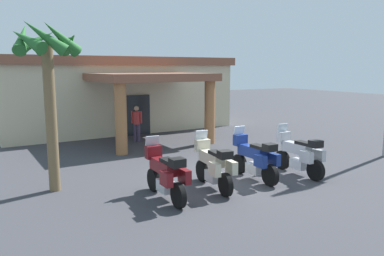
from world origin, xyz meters
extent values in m
plane|color=#38383D|center=(0.00, 0.00, 0.00)|extent=(80.00, 80.00, 0.00)
cube|color=beige|center=(-0.14, 12.10, 1.83)|extent=(12.88, 7.03, 3.65)
cube|color=#1E2328|center=(0.00, 8.80, 1.05)|extent=(1.80, 0.18, 2.10)
cube|color=brown|center=(0.09, 6.71, 3.09)|extent=(5.33, 4.53, 0.35)
cylinder|color=#9E663D|center=(-2.00, 4.86, 1.46)|extent=(0.49, 0.49, 2.91)
cylinder|color=#9E663D|center=(2.34, 5.05, 1.46)|extent=(0.49, 0.49, 2.91)
cube|color=brown|center=(-0.14, 12.10, 3.87)|extent=(13.29, 7.45, 0.44)
cylinder|color=black|center=(-2.71, -0.10, 0.33)|extent=(0.15, 0.66, 0.66)
cylinder|color=black|center=(-2.70, -1.65, 0.33)|extent=(0.15, 0.66, 0.66)
cube|color=silver|center=(-2.71, -0.90, 0.37)|extent=(0.32, 0.56, 0.32)
cube|color=maroon|center=(-2.71, -0.75, 0.88)|extent=(0.31, 1.15, 0.34)
cube|color=black|center=(-2.70, -1.10, 1.10)|extent=(0.28, 0.60, 0.10)
cube|color=maroon|center=(-2.71, -0.12, 1.15)|extent=(0.44, 0.24, 0.36)
cube|color=#B2BCC6|center=(-2.71, -0.04, 1.43)|extent=(0.40, 0.12, 0.36)
cube|color=maroon|center=(-2.96, -1.50, 0.76)|extent=(0.18, 0.44, 0.36)
cube|color=maroon|center=(-2.44, -1.50, 0.76)|extent=(0.18, 0.44, 0.36)
cube|color=black|center=(-2.70, -1.60, 1.17)|extent=(0.36, 0.32, 0.22)
cylinder|color=black|center=(-1.01, 0.05, 0.33)|extent=(0.21, 0.67, 0.66)
cylinder|color=black|center=(-1.17, -1.49, 0.33)|extent=(0.21, 0.67, 0.66)
cube|color=silver|center=(-1.09, -0.75, 0.37)|extent=(0.37, 0.59, 0.32)
cube|color=beige|center=(-1.08, -0.60, 0.88)|extent=(0.41, 1.17, 0.34)
cube|color=black|center=(-1.11, -0.94, 1.10)|extent=(0.34, 0.63, 0.10)
cube|color=beige|center=(-1.01, 0.03, 1.15)|extent=(0.46, 0.28, 0.36)
cube|color=#B2BCC6|center=(-1.00, 0.11, 1.43)|extent=(0.41, 0.16, 0.36)
cube|color=beige|center=(-1.41, -1.32, 0.76)|extent=(0.22, 0.46, 0.36)
cube|color=beige|center=(-0.89, -1.37, 0.76)|extent=(0.22, 0.46, 0.36)
cube|color=black|center=(-1.16, -1.44, 1.17)|extent=(0.39, 0.35, 0.22)
cylinder|color=black|center=(0.53, 0.18, 0.33)|extent=(0.14, 0.66, 0.66)
cylinder|color=black|center=(0.52, -1.37, 0.33)|extent=(0.14, 0.66, 0.66)
cube|color=silver|center=(0.53, -0.62, 0.37)|extent=(0.32, 0.56, 0.32)
cube|color=navy|center=(0.53, -0.47, 0.88)|extent=(0.30, 1.15, 0.34)
cube|color=black|center=(0.52, -0.82, 1.10)|extent=(0.28, 0.60, 0.10)
cube|color=navy|center=(0.53, 0.16, 1.15)|extent=(0.44, 0.24, 0.36)
cube|color=#B2BCC6|center=(0.53, 0.24, 1.43)|extent=(0.40, 0.12, 0.36)
cube|color=navy|center=(0.26, -1.22, 0.76)|extent=(0.18, 0.44, 0.36)
cube|color=navy|center=(0.78, -1.22, 0.76)|extent=(0.18, 0.44, 0.36)
cube|color=black|center=(0.52, -1.32, 1.17)|extent=(0.36, 0.32, 0.22)
cylinder|color=black|center=(2.16, -0.10, 0.33)|extent=(0.15, 0.66, 0.66)
cylinder|color=black|center=(2.13, -1.64, 0.33)|extent=(0.15, 0.66, 0.66)
cube|color=silver|center=(2.14, -0.90, 0.37)|extent=(0.33, 0.57, 0.32)
cube|color=#B2B2B7|center=(2.14, -0.75, 0.88)|extent=(0.32, 1.16, 0.34)
cube|color=black|center=(2.14, -1.10, 1.10)|extent=(0.29, 0.61, 0.10)
cube|color=#B2B2B7|center=(2.16, -0.12, 1.15)|extent=(0.44, 0.25, 0.36)
cube|color=#B2BCC6|center=(2.16, -0.04, 1.43)|extent=(0.40, 0.13, 0.36)
cube|color=#B2B2B7|center=(1.87, -1.49, 0.76)|extent=(0.19, 0.44, 0.36)
cube|color=#B2B2B7|center=(2.39, -1.50, 0.76)|extent=(0.19, 0.44, 0.36)
cube|color=black|center=(2.13, -1.59, 1.17)|extent=(0.37, 0.33, 0.22)
cylinder|color=#3F334C|center=(-0.58, 7.09, 0.43)|extent=(0.14, 0.14, 0.85)
cylinder|color=#3F334C|center=(-0.44, 6.97, 0.43)|extent=(0.14, 0.14, 0.85)
cylinder|color=#B23333|center=(-0.51, 7.03, 1.16)|extent=(0.32, 0.32, 0.61)
cylinder|color=#B23333|center=(-0.68, 7.17, 1.19)|extent=(0.09, 0.09, 0.58)
cylinder|color=#B23333|center=(-0.34, 6.89, 1.19)|extent=(0.09, 0.09, 0.58)
sphere|color=tan|center=(-0.51, 7.03, 1.61)|extent=(0.23, 0.23, 0.23)
cylinder|color=brown|center=(-5.19, 1.32, 2.04)|extent=(0.31, 0.31, 4.09)
cone|color=#236028|center=(-4.59, 1.36, 4.20)|extent=(0.44, 1.29, 0.71)
cone|color=#236028|center=(-4.85, 1.82, 4.20)|extent=(1.25, 1.01, 0.73)
cone|color=#236028|center=(-5.39, 1.90, 4.26)|extent=(1.29, 0.74, 0.88)
cone|color=#236028|center=(-5.78, 1.49, 4.31)|extent=(0.68, 1.24, 1.02)
cone|color=#236028|center=(-5.71, 1.01, 4.23)|extent=(0.96, 1.26, 0.81)
cone|color=#236028|center=(-5.32, 0.73, 4.31)|extent=(1.23, 0.60, 1.02)
cone|color=#236028|center=(-4.90, 0.79, 4.30)|extent=(1.23, 0.89, 0.99)
camera|label=1|loc=(-6.81, -9.79, 3.51)|focal=35.31mm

